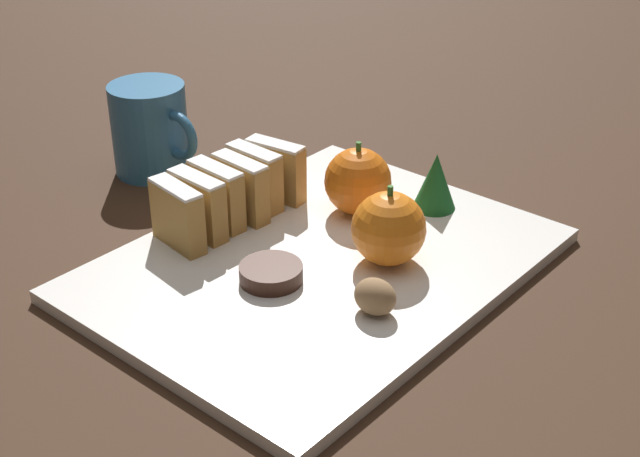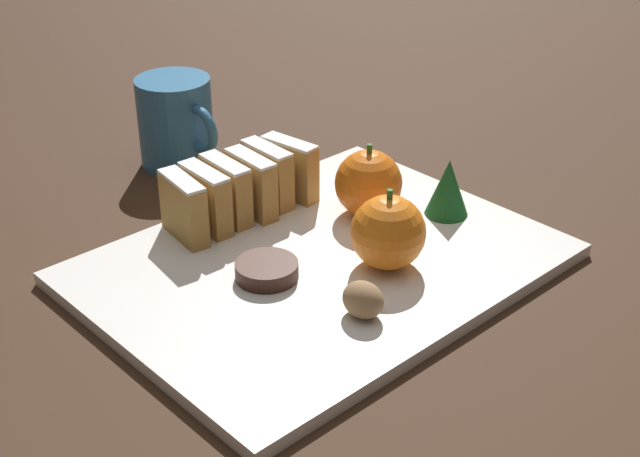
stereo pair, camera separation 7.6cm
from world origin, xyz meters
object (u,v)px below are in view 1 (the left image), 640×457
(walnut, at_px, (375,297))
(chocolate_cookie, at_px, (271,273))
(orange_near, at_px, (358,181))
(coffee_mug, at_px, (151,129))
(orange_far, at_px, (389,229))

(walnut, height_order, chocolate_cookie, walnut)
(orange_near, bearing_deg, walnut, -46.90)
(chocolate_cookie, distance_m, coffee_mug, 0.28)
(orange_near, bearing_deg, chocolate_cookie, -81.24)
(orange_far, xyz_separation_m, coffee_mug, (-0.32, 0.00, 0.00))
(walnut, bearing_deg, coffee_mug, 168.35)
(orange_near, bearing_deg, coffee_mug, -167.76)
(orange_near, relative_size, orange_far, 0.99)
(orange_near, height_order, orange_far, same)
(orange_near, distance_m, chocolate_cookie, 0.15)
(orange_far, distance_m, coffee_mug, 0.32)
(walnut, relative_size, coffee_mug, 0.32)
(orange_near, xyz_separation_m, coffee_mug, (-0.24, -0.05, 0.00))
(walnut, xyz_separation_m, chocolate_cookie, (-0.09, -0.02, -0.01))
(chocolate_cookie, relative_size, coffee_mug, 0.48)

